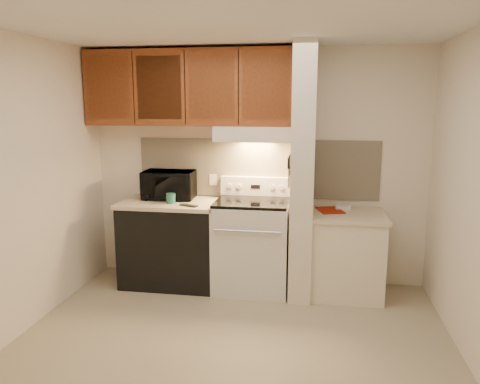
# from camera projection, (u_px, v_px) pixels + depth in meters

# --- Properties ---
(floor) EXTENTS (3.60, 3.60, 0.00)m
(floor) POSITION_uv_depth(u_px,v_px,m) (233.00, 342.00, 3.85)
(floor) COLOR tan
(floor) RESTS_ON ground
(ceiling) EXTENTS (3.60, 3.60, 0.00)m
(ceiling) POSITION_uv_depth(u_px,v_px,m) (232.00, 23.00, 3.38)
(ceiling) COLOR white
(ceiling) RESTS_ON wall_back
(wall_back) EXTENTS (3.60, 2.50, 0.02)m
(wall_back) POSITION_uv_depth(u_px,v_px,m) (257.00, 167.00, 5.07)
(wall_back) COLOR white
(wall_back) RESTS_ON floor
(wall_left) EXTENTS (0.02, 3.00, 2.50)m
(wall_left) POSITION_uv_depth(u_px,v_px,m) (20.00, 186.00, 3.90)
(wall_left) COLOR white
(wall_left) RESTS_ON floor
(backsplash) EXTENTS (2.60, 0.02, 0.63)m
(backsplash) POSITION_uv_depth(u_px,v_px,m) (257.00, 168.00, 5.06)
(backsplash) COLOR beige
(backsplash) RESTS_ON wall_back
(range_body) EXTENTS (0.76, 0.65, 0.92)m
(range_body) POSITION_uv_depth(u_px,v_px,m) (252.00, 246.00, 4.88)
(range_body) COLOR silver
(range_body) RESTS_ON floor
(oven_window) EXTENTS (0.50, 0.01, 0.30)m
(oven_window) POSITION_uv_depth(u_px,v_px,m) (248.00, 252.00, 4.57)
(oven_window) COLOR black
(oven_window) RESTS_ON range_body
(oven_handle) EXTENTS (0.65, 0.02, 0.02)m
(oven_handle) POSITION_uv_depth(u_px,v_px,m) (247.00, 231.00, 4.49)
(oven_handle) COLOR silver
(oven_handle) RESTS_ON range_body
(cooktop) EXTENTS (0.74, 0.64, 0.03)m
(cooktop) POSITION_uv_depth(u_px,v_px,m) (252.00, 202.00, 4.79)
(cooktop) COLOR black
(cooktop) RESTS_ON range_body
(range_backguard) EXTENTS (0.76, 0.08, 0.20)m
(range_backguard) POSITION_uv_depth(u_px,v_px,m) (256.00, 186.00, 5.05)
(range_backguard) COLOR silver
(range_backguard) RESTS_ON range_body
(range_display) EXTENTS (0.10, 0.01, 0.04)m
(range_display) POSITION_uv_depth(u_px,v_px,m) (255.00, 187.00, 5.01)
(range_display) COLOR black
(range_display) RESTS_ON range_backguard
(range_knob_left_outer) EXTENTS (0.05, 0.02, 0.05)m
(range_knob_left_outer) POSITION_uv_depth(u_px,v_px,m) (230.00, 186.00, 5.05)
(range_knob_left_outer) COLOR silver
(range_knob_left_outer) RESTS_ON range_backguard
(range_knob_left_inner) EXTENTS (0.05, 0.02, 0.05)m
(range_knob_left_inner) POSITION_uv_depth(u_px,v_px,m) (239.00, 186.00, 5.03)
(range_knob_left_inner) COLOR silver
(range_knob_left_inner) RESTS_ON range_backguard
(range_knob_right_inner) EXTENTS (0.05, 0.02, 0.05)m
(range_knob_right_inner) POSITION_uv_depth(u_px,v_px,m) (272.00, 187.00, 4.97)
(range_knob_right_inner) COLOR silver
(range_knob_right_inner) RESTS_ON range_backguard
(range_knob_right_outer) EXTENTS (0.05, 0.02, 0.05)m
(range_knob_right_outer) POSITION_uv_depth(u_px,v_px,m) (281.00, 188.00, 4.96)
(range_knob_right_outer) COLOR silver
(range_knob_right_outer) RESTS_ON range_backguard
(dishwasher_front) EXTENTS (1.00, 0.63, 0.87)m
(dishwasher_front) POSITION_uv_depth(u_px,v_px,m) (171.00, 244.00, 5.03)
(dishwasher_front) COLOR black
(dishwasher_front) RESTS_ON floor
(left_countertop) EXTENTS (1.04, 0.67, 0.04)m
(left_countertop) POSITION_uv_depth(u_px,v_px,m) (170.00, 203.00, 4.95)
(left_countertop) COLOR beige
(left_countertop) RESTS_ON dishwasher_front
(spoon_rest) EXTENTS (0.20, 0.13, 0.01)m
(spoon_rest) POSITION_uv_depth(u_px,v_px,m) (189.00, 205.00, 4.71)
(spoon_rest) COLOR black
(spoon_rest) RESTS_ON left_countertop
(teal_jar) EXTENTS (0.10, 0.10, 0.11)m
(teal_jar) POSITION_uv_depth(u_px,v_px,m) (171.00, 198.00, 4.83)
(teal_jar) COLOR #236657
(teal_jar) RESTS_ON left_countertop
(outlet) EXTENTS (0.08, 0.01, 0.12)m
(outlet) POSITION_uv_depth(u_px,v_px,m) (213.00, 180.00, 5.15)
(outlet) COLOR #EDE5CA
(outlet) RESTS_ON backsplash
(microwave) EXTENTS (0.57, 0.40, 0.30)m
(microwave) POSITION_uv_depth(u_px,v_px,m) (169.00, 185.00, 5.06)
(microwave) COLOR black
(microwave) RESTS_ON left_countertop
(partition_pillar) EXTENTS (0.22, 0.70, 2.50)m
(partition_pillar) POSITION_uv_depth(u_px,v_px,m) (303.00, 173.00, 4.65)
(partition_pillar) COLOR silver
(partition_pillar) RESTS_ON floor
(pillar_trim) EXTENTS (0.01, 0.70, 0.04)m
(pillar_trim) POSITION_uv_depth(u_px,v_px,m) (292.00, 168.00, 4.66)
(pillar_trim) COLOR brown
(pillar_trim) RESTS_ON partition_pillar
(knife_strip) EXTENTS (0.02, 0.42, 0.04)m
(knife_strip) POSITION_uv_depth(u_px,v_px,m) (291.00, 166.00, 4.60)
(knife_strip) COLOR black
(knife_strip) RESTS_ON partition_pillar
(knife_blade_a) EXTENTS (0.01, 0.03, 0.16)m
(knife_blade_a) POSITION_uv_depth(u_px,v_px,m) (288.00, 179.00, 4.46)
(knife_blade_a) COLOR silver
(knife_blade_a) RESTS_ON knife_strip
(knife_handle_a) EXTENTS (0.02, 0.02, 0.10)m
(knife_handle_a) POSITION_uv_depth(u_px,v_px,m) (289.00, 163.00, 4.44)
(knife_handle_a) COLOR black
(knife_handle_a) RESTS_ON knife_strip
(knife_blade_b) EXTENTS (0.01, 0.04, 0.18)m
(knife_blade_b) POSITION_uv_depth(u_px,v_px,m) (289.00, 178.00, 4.56)
(knife_blade_b) COLOR silver
(knife_blade_b) RESTS_ON knife_strip
(knife_handle_b) EXTENTS (0.02, 0.02, 0.10)m
(knife_handle_b) POSITION_uv_depth(u_px,v_px,m) (289.00, 162.00, 4.51)
(knife_handle_b) COLOR black
(knife_handle_b) RESTS_ON knife_strip
(knife_blade_c) EXTENTS (0.01, 0.04, 0.20)m
(knife_blade_c) POSITION_uv_depth(u_px,v_px,m) (289.00, 178.00, 4.63)
(knife_blade_c) COLOR silver
(knife_blade_c) RESTS_ON knife_strip
(knife_handle_c) EXTENTS (0.02, 0.02, 0.10)m
(knife_handle_c) POSITION_uv_depth(u_px,v_px,m) (290.00, 161.00, 4.59)
(knife_handle_c) COLOR black
(knife_handle_c) RESTS_ON knife_strip
(knife_blade_d) EXTENTS (0.01, 0.04, 0.16)m
(knife_blade_d) POSITION_uv_depth(u_px,v_px,m) (290.00, 175.00, 4.70)
(knife_blade_d) COLOR silver
(knife_blade_d) RESTS_ON knife_strip
(knife_handle_d) EXTENTS (0.02, 0.02, 0.10)m
(knife_handle_d) POSITION_uv_depth(u_px,v_px,m) (290.00, 160.00, 4.67)
(knife_handle_d) COLOR black
(knife_handle_d) RESTS_ON knife_strip
(knife_blade_e) EXTENTS (0.01, 0.04, 0.18)m
(knife_blade_e) POSITION_uv_depth(u_px,v_px,m) (290.00, 175.00, 4.78)
(knife_blade_e) COLOR silver
(knife_blade_e) RESTS_ON knife_strip
(knife_handle_e) EXTENTS (0.02, 0.02, 0.10)m
(knife_handle_e) POSITION_uv_depth(u_px,v_px,m) (290.00, 159.00, 4.75)
(knife_handle_e) COLOR black
(knife_handle_e) RESTS_ON knife_strip
(oven_mitt) EXTENTS (0.03, 0.11, 0.25)m
(oven_mitt) POSITION_uv_depth(u_px,v_px,m) (291.00, 175.00, 4.84)
(oven_mitt) COLOR slate
(oven_mitt) RESTS_ON partition_pillar
(right_cab_base) EXTENTS (0.70, 0.60, 0.81)m
(right_cab_base) POSITION_uv_depth(u_px,v_px,m) (347.00, 256.00, 4.73)
(right_cab_base) COLOR #EDE5CA
(right_cab_base) RESTS_ON floor
(right_countertop) EXTENTS (0.74, 0.64, 0.04)m
(right_countertop) POSITION_uv_depth(u_px,v_px,m) (349.00, 216.00, 4.65)
(right_countertop) COLOR beige
(right_countertop) RESTS_ON right_cab_base
(red_folder) EXTENTS (0.31, 0.37, 0.01)m
(red_folder) POSITION_uv_depth(u_px,v_px,m) (330.00, 210.00, 4.77)
(red_folder) COLOR #9C200A
(red_folder) RESTS_ON right_countertop
(white_box) EXTENTS (0.16, 0.11, 0.04)m
(white_box) POSITION_uv_depth(u_px,v_px,m) (343.00, 208.00, 4.83)
(white_box) COLOR white
(white_box) RESTS_ON right_countertop
(range_hood) EXTENTS (0.78, 0.44, 0.15)m
(range_hood) POSITION_uv_depth(u_px,v_px,m) (254.00, 134.00, 4.78)
(range_hood) COLOR #EDE5CA
(range_hood) RESTS_ON upper_cabinets
(hood_lip) EXTENTS (0.78, 0.04, 0.06)m
(hood_lip) POSITION_uv_depth(u_px,v_px,m) (251.00, 139.00, 4.59)
(hood_lip) COLOR #EDE5CA
(hood_lip) RESTS_ON range_hood
(upper_cabinets) EXTENTS (2.18, 0.33, 0.77)m
(upper_cabinets) POSITION_uv_depth(u_px,v_px,m) (189.00, 88.00, 4.85)
(upper_cabinets) COLOR brown
(upper_cabinets) RESTS_ON wall_back
(cab_door_a) EXTENTS (0.46, 0.01, 0.63)m
(cab_door_a) POSITION_uv_depth(u_px,v_px,m) (108.00, 88.00, 4.82)
(cab_door_a) COLOR brown
(cab_door_a) RESTS_ON upper_cabinets
(cab_gap_a) EXTENTS (0.01, 0.01, 0.73)m
(cab_gap_a) POSITION_uv_depth(u_px,v_px,m) (133.00, 88.00, 4.78)
(cab_gap_a) COLOR black
(cab_gap_a) RESTS_ON upper_cabinets
(cab_door_b) EXTENTS (0.46, 0.01, 0.63)m
(cab_door_b) POSITION_uv_depth(u_px,v_px,m) (159.00, 88.00, 4.74)
(cab_door_b) COLOR brown
(cab_door_b) RESTS_ON upper_cabinets
(cab_gap_b) EXTENTS (0.01, 0.01, 0.73)m
(cab_gap_b) POSITION_uv_depth(u_px,v_px,m) (185.00, 88.00, 4.69)
(cab_gap_b) COLOR black
(cab_gap_b) RESTS_ON upper_cabinets
(cab_door_c) EXTENTS (0.46, 0.01, 0.63)m
(cab_door_c) POSITION_uv_depth(u_px,v_px,m) (211.00, 87.00, 4.65)
(cab_door_c) COLOR brown
(cab_door_c) RESTS_ON upper_cabinets
(cab_gap_c) EXTENTS (0.01, 0.01, 0.73)m
(cab_gap_c) POSITION_uv_depth(u_px,v_px,m) (238.00, 87.00, 4.61)
(cab_gap_c) COLOR black
(cab_gap_c) RESTS_ON upper_cabinets
(cab_door_d) EXTENTS (0.46, 0.01, 0.63)m
(cab_door_d) POSITION_uv_depth(u_px,v_px,m) (266.00, 87.00, 4.56)
(cab_door_d) COLOR brown
(cab_door_d) RESTS_ON upper_cabinets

